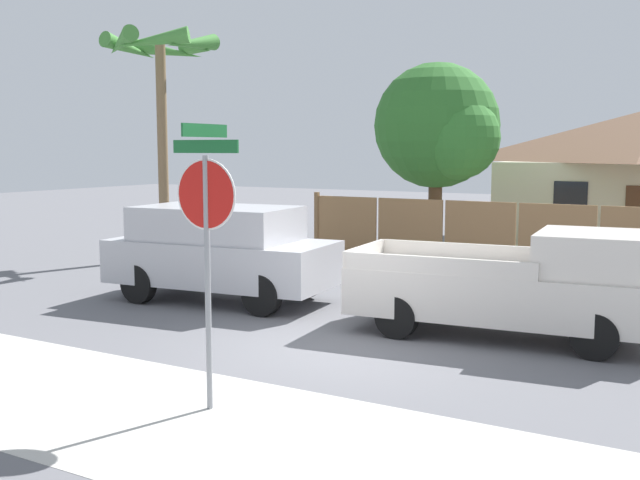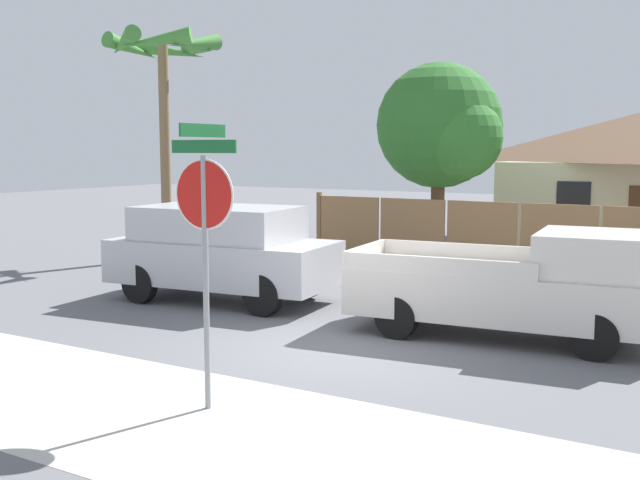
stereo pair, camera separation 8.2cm
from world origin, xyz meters
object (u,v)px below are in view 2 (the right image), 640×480
Objects in this scene: red_suv at (222,250)px; stop_sign at (205,217)px; palm_tree at (163,65)px; orange_pickup at (517,286)px; oak_tree at (443,129)px.

stop_sign is at bearing -59.35° from red_suv.
palm_tree reaches higher than red_suv.
red_suv reaches higher than orange_pickup.
palm_tree is 1.23× the size of orange_pickup.
stop_sign reaches higher than red_suv.
orange_pickup is at bearing 65.69° from stop_sign.
orange_pickup is at bearing -61.79° from oak_tree.
palm_tree is at bearing 136.16° from red_suv.
orange_pickup is (10.96, -3.90, -4.50)m from palm_tree.
red_suv is 0.93× the size of orange_pickup.
red_suv is (4.97, -3.93, -4.31)m from palm_tree.
red_suv is (-1.34, -8.71, -2.61)m from oak_tree.
orange_pickup is at bearing -19.60° from palm_tree.
oak_tree reaches higher than orange_pickup.
red_suv is at bearing -38.32° from palm_tree.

